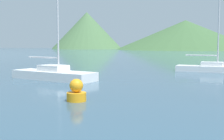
{
  "coord_description": "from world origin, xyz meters",
  "views": [
    {
      "loc": [
        3.67,
        -0.25,
        2.53
      ],
      "look_at": [
        -0.41,
        14.0,
        1.2
      ],
      "focal_mm": 50.0,
      "sensor_mm": 36.0,
      "label": 1
    }
  ],
  "objects": [
    {
      "name": "sailboat_middle",
      "position": [
        4.59,
        27.37,
        0.47
      ],
      "size": [
        6.07,
        2.21,
        11.01
      ],
      "rotation": [
        0.0,
        0.0,
        -0.13
      ],
      "color": "white",
      "rests_on": "ground_plane"
    },
    {
      "name": "buoy_marker",
      "position": [
        -1.44,
        12.04,
        0.4
      ],
      "size": [
        0.84,
        0.84,
        0.97
      ],
      "color": "orange",
      "rests_on": "ground_plane"
    },
    {
      "name": "hill_west",
      "position": [
        -38.98,
        113.39,
        7.03
      ],
      "size": [
        27.04,
        27.04,
        14.05
      ],
      "color": "#476B42",
      "rests_on": "ground_plane"
    },
    {
      "name": "sailboat_inner",
      "position": [
        -5.92,
        18.83,
        0.4
      ],
      "size": [
        6.44,
        3.47,
        7.05
      ],
      "rotation": [
        0.0,
        0.0,
        -0.28
      ],
      "color": "white",
      "rests_on": "ground_plane"
    },
    {
      "name": "hill_central",
      "position": [
        -1.92,
        114.16,
        5.15
      ],
      "size": [
        48.97,
        48.97,
        10.29
      ],
      "color": "#3D6038",
      "rests_on": "ground_plane"
    }
  ]
}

